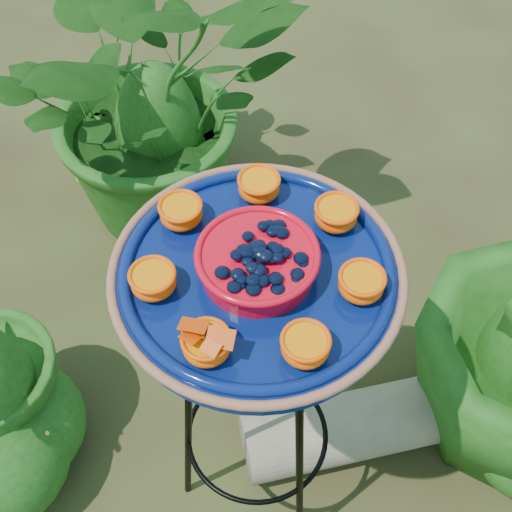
% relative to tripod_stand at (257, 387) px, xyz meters
% --- Properties ---
extents(ground_plane, '(20.00, 20.00, 0.00)m').
position_rel_tripod_stand_xyz_m(ground_plane, '(-0.10, 0.06, -0.57)').
color(ground_plane, '#322316').
rests_on(ground_plane, ground).
extents(tripod_stand, '(0.37, 0.38, 0.94)m').
position_rel_tripod_stand_xyz_m(tripod_stand, '(0.00, 0.00, 0.00)').
color(tripod_stand, black).
rests_on(tripod_stand, ground).
extents(feeder_dish, '(0.51, 0.51, 0.11)m').
position_rel_tripod_stand_xyz_m(feeder_dish, '(0.00, -0.00, 0.41)').
color(feeder_dish, '#07185A').
rests_on(feeder_dish, tripod_stand).
extents(driftwood_log, '(0.56, 0.52, 0.19)m').
position_rel_tripod_stand_xyz_m(driftwood_log, '(0.16, 0.22, -0.48)').
color(driftwood_log, tan).
rests_on(driftwood_log, ground).
extents(shrub_back_left, '(1.18, 1.18, 0.99)m').
position_rel_tripod_stand_xyz_m(shrub_back_left, '(-0.77, 0.77, -0.08)').
color(shrub_back_left, '#194713').
rests_on(shrub_back_left, ground).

